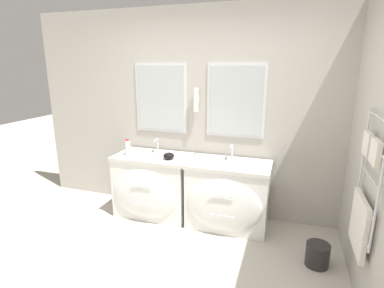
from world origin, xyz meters
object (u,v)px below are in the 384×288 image
(vanity_right, at_px, (228,195))
(toiletry_bottle, at_px, (128,148))
(amenity_bowl, at_px, (169,156))
(vanity_left, at_px, (153,185))
(waste_bin, at_px, (317,254))

(vanity_right, bearing_deg, toiletry_bottle, -177.47)
(toiletry_bottle, xyz_separation_m, amenity_bowl, (0.55, 0.01, -0.06))
(toiletry_bottle, bearing_deg, vanity_left, 10.56)
(toiletry_bottle, distance_m, amenity_bowl, 0.56)
(vanity_left, distance_m, waste_bin, 2.05)
(toiletry_bottle, bearing_deg, amenity_bowl, 1.31)
(vanity_left, xyz_separation_m, waste_bin, (1.97, -0.46, -0.28))
(vanity_left, distance_m, vanity_right, 0.98)
(waste_bin, bearing_deg, vanity_left, 166.99)
(vanity_right, xyz_separation_m, waste_bin, (0.99, -0.46, -0.28))
(vanity_right, bearing_deg, waste_bin, -24.65)
(toiletry_bottle, relative_size, waste_bin, 0.92)
(vanity_right, distance_m, amenity_bowl, 0.85)
(toiletry_bottle, height_order, amenity_bowl, toiletry_bottle)
(vanity_left, bearing_deg, toiletry_bottle, -169.44)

